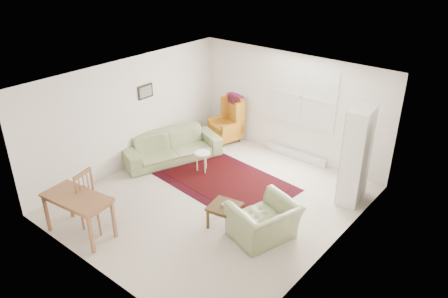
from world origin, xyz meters
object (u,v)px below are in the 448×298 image
Objects in this scene: wingback_chair at (226,119)px; desk_chair at (96,201)px; sofa at (171,142)px; cabinet at (357,155)px; stool at (203,162)px; desk at (80,215)px; coffee_table at (224,215)px; armchair at (264,218)px.

desk_chair is (0.56, -4.38, -0.05)m from wingback_chair.
cabinet reaches higher than sofa.
sofa is at bearing -177.68° from stool.
stool is 0.24× the size of cabinet.
desk is 0.36m from desk_chair.
cabinet is 1.81× the size of desk_chair.
desk reaches higher than stool.
wingback_chair is 4.73m from desk.
desk_chair is at bearing -91.52° from stool.
coffee_table is 2.34m from desk_chair.
coffee_table is 0.49× the size of desk_chair.
cabinet is (4.06, 1.11, 0.53)m from sofa.
desk reaches higher than coffee_table.
armchair is 2.25× the size of stool.
cabinet is at bearing 52.27° from desk.
stool is at bearing -97.13° from armchair.
wingback_chair is 4.41m from desk_chair.
coffee_table is 2.85m from cabinet.
armchair is 0.98× the size of desk_chair.
sofa is 2.10× the size of desk_chair.
cabinet is at bearing 7.72° from wingback_chair.
armchair is at bearing -71.37° from desk_chair.
stool is (0.63, -1.60, -0.36)m from wingback_chair.
sofa is 2.94m from coffee_table.
wingback_chair is (0.33, 1.64, 0.14)m from sofa.
wingback_chair is 1.75m from stool.
stool reaches higher than coffee_table.
coffee_table is at bearing -61.26° from armchair.
stool is at bearing 87.63° from desk.
sofa is at bearing -172.80° from cabinet.
stool is at bearing -169.03° from cabinet.
wingback_chair reaches higher than desk.
stool is at bearing -66.55° from sofa.
armchair is 0.54× the size of cabinet.
armchair is at bearing -24.63° from stool.
desk is at bearing -134.90° from coffee_table.
armchair is at bearing 37.45° from desk.
desk is at bearing 155.77° from desk_chair.
coffee_table is at bearing -93.89° from sofa.
sofa reaches higher than desk.
wingback_chair is 0.97× the size of desk.
desk_chair reaches higher than coffee_table.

